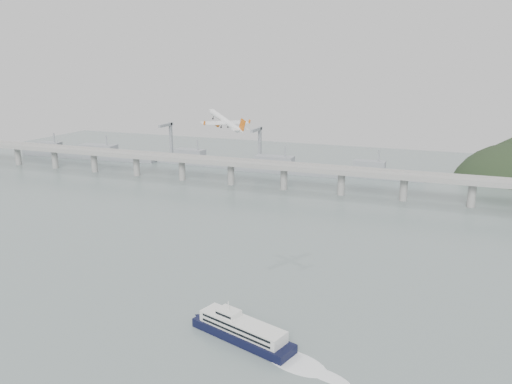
% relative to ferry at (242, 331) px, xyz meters
% --- Properties ---
extents(ground, '(900.00, 900.00, 0.00)m').
position_rel_ferry_xyz_m(ground, '(-29.20, 35.95, -3.86)').
color(ground, slate).
rests_on(ground, ground).
extents(bridge, '(800.00, 22.00, 23.90)m').
position_rel_ferry_xyz_m(bridge, '(-30.35, 235.95, 13.79)').
color(bridge, gray).
rests_on(bridge, ground).
extents(distant_fleet, '(453.00, 60.90, 40.00)m').
position_rel_ferry_xyz_m(distant_fleet, '(-184.56, 301.03, 2.36)').
color(distant_fleet, gray).
rests_on(distant_fleet, ground).
extents(ferry, '(73.34, 29.96, 14.22)m').
position_rel_ferry_xyz_m(ferry, '(0.00, 0.00, 0.00)').
color(ferry, black).
rests_on(ferry, ground).
extents(airliner, '(34.24, 32.78, 14.71)m').
position_rel_ferry_xyz_m(airliner, '(-58.09, 114.38, 68.35)').
color(airliner, white).
rests_on(airliner, ground).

